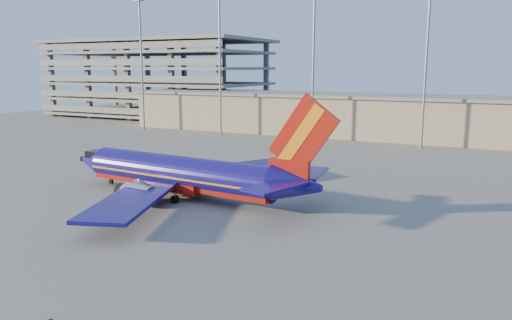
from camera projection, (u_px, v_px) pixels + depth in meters
name	position (u px, v px, depth m)	size (l,w,h in m)	color
ground	(205.00, 202.00, 52.19)	(220.00, 220.00, 0.00)	slate
terminal_building	(405.00, 117.00, 98.09)	(122.00, 16.00, 8.50)	gray
parking_garage	(158.00, 75.00, 142.38)	(62.00, 32.00, 21.40)	slate
light_mast_row	(368.00, 46.00, 87.30)	(101.60, 1.60, 28.65)	gray
aircraft_main	(185.00, 175.00, 53.67)	(34.19, 32.78, 11.58)	navy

